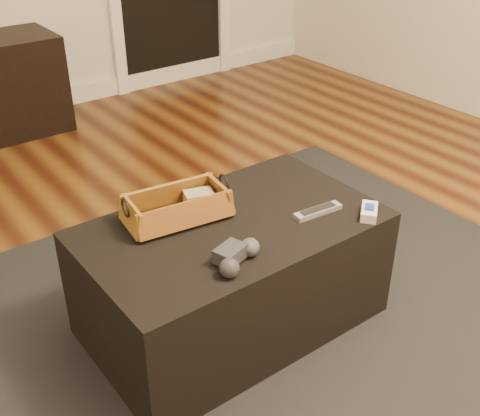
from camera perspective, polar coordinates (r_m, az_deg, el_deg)
floor at (r=2.12m, az=2.96°, el=-14.42°), size 5.00×5.50×0.01m
baseboard at (r=4.24m, az=-21.50°, el=8.60°), size 5.00×0.04×0.12m
area_rug at (r=2.22m, az=0.05°, el=-11.34°), size 2.60×2.00×0.01m
ottoman at (r=2.12m, az=-0.76°, el=-6.25°), size 1.00×0.60×0.42m
tv_remote at (r=2.01m, az=-6.25°, el=-0.80°), size 0.19×0.05×0.02m
cloth_bundle at (r=2.07m, az=-3.91°, el=0.88°), size 0.11×0.09×0.05m
wicker_basket at (r=2.01m, az=-5.97°, el=-0.02°), size 0.38×0.23×0.12m
game_controller at (r=1.79m, az=-0.37°, el=-4.57°), size 0.19×0.14×0.06m
silver_remote at (r=2.07m, az=7.38°, el=-0.28°), size 0.18×0.06×0.02m
cream_gadget at (r=2.08m, az=12.15°, el=-0.34°), size 0.11×0.11×0.04m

